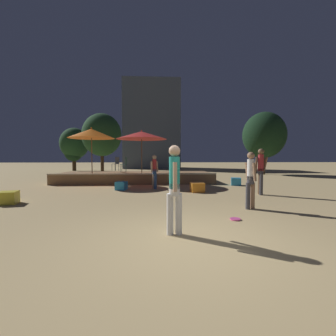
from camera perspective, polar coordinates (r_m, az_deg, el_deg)
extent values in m
plane|color=tan|center=(4.29, 6.12, -18.04)|extent=(120.00, 120.00, 0.00)
cube|color=olive|center=(14.03, -8.15, -2.34)|extent=(9.22, 3.16, 0.55)
cube|color=#CCB793|center=(12.48, -8.77, -1.52)|extent=(9.22, 0.12, 0.08)
cylinder|color=brown|center=(13.14, -18.76, 1.58)|extent=(0.05, 0.05, 2.56)
cone|color=orange|center=(13.20, -18.86, 8.29)|extent=(2.50, 2.50, 0.52)
sphere|color=orange|center=(13.23, -18.89, 9.59)|extent=(0.08, 0.08, 0.08)
cylinder|color=brown|center=(12.64, -6.69, 1.58)|extent=(0.05, 0.05, 2.52)
cone|color=red|center=(12.69, -6.73, 8.25)|extent=(2.81, 2.81, 0.43)
sphere|color=red|center=(12.72, -6.73, 9.39)|extent=(0.08, 0.08, 0.08)
cube|color=yellow|center=(9.02, -35.52, -6.16)|extent=(0.64, 0.64, 0.40)
cube|color=orange|center=(9.93, 7.44, -4.89)|extent=(0.58, 0.58, 0.40)
cube|color=#2D9EDB|center=(10.71, -11.77, -4.41)|extent=(0.57, 0.57, 0.39)
cube|color=#2D9EDB|center=(12.68, 16.87, -3.32)|extent=(0.62, 0.62, 0.40)
cylinder|color=#2D4C7F|center=(10.67, -3.22, -3.40)|extent=(0.13, 0.13, 0.75)
cylinder|color=tan|center=(10.80, -3.71, -3.33)|extent=(0.13, 0.13, 0.75)
cylinder|color=#2D4C7F|center=(10.70, -3.47, -0.95)|extent=(0.19, 0.19, 0.24)
cylinder|color=#B22D33|center=(10.68, -3.48, 0.70)|extent=(0.19, 0.19, 0.57)
cylinder|color=tan|center=(10.77, -2.79, 0.34)|extent=(0.15, 0.14, 0.52)
cylinder|color=tan|center=(10.59, -4.17, 0.29)|extent=(0.12, 0.11, 0.51)
sphere|color=tan|center=(10.67, -3.48, 2.78)|extent=(0.20, 0.20, 0.20)
cylinder|color=white|center=(4.49, 0.52, -11.65)|extent=(0.13, 0.13, 0.81)
cylinder|color=white|center=(4.50, 2.74, -11.62)|extent=(0.13, 0.13, 0.81)
cylinder|color=white|center=(4.40, 1.64, -5.49)|extent=(0.21, 0.21, 0.24)
cylinder|color=teal|center=(4.36, 1.64, -1.18)|extent=(0.21, 0.21, 0.62)
cylinder|color=tan|center=(4.20, 1.80, -2.28)|extent=(0.08, 0.11, 0.56)
cylinder|color=tan|center=(4.54, 1.50, -1.90)|extent=(0.08, 0.21, 0.56)
sphere|color=tan|center=(4.35, 1.65, 4.37)|extent=(0.22, 0.22, 0.22)
cylinder|color=#997051|center=(7.12, 20.67, -6.60)|extent=(0.13, 0.13, 0.77)
cylinder|color=#3F3F47|center=(7.01, 19.64, -6.72)|extent=(0.13, 0.13, 0.77)
cylinder|color=#3F3F47|center=(7.00, 20.22, -2.89)|extent=(0.20, 0.20, 0.24)
cylinder|color=white|center=(6.98, 20.27, -0.31)|extent=(0.20, 0.20, 0.59)
cylinder|color=#997051|center=(7.11, 19.43, -0.81)|extent=(0.12, 0.19, 0.53)
cylinder|color=#997051|center=(6.86, 21.12, -0.97)|extent=(0.12, 0.17, 0.53)
sphere|color=#997051|center=(6.97, 20.32, 2.98)|extent=(0.21, 0.21, 0.21)
cylinder|color=brown|center=(9.92, 22.24, -3.73)|extent=(0.13, 0.13, 0.87)
cylinder|color=#3F3F47|center=(9.75, 22.60, -3.85)|extent=(0.13, 0.13, 0.87)
cylinder|color=#3F3F47|center=(9.80, 22.47, -0.81)|extent=(0.22, 0.22, 0.24)
cylinder|color=#B22D33|center=(9.78, 22.51, 1.25)|extent=(0.22, 0.22, 0.66)
cylinder|color=brown|center=(9.72, 21.49, 0.86)|extent=(0.12, 0.09, 0.59)
cylinder|color=brown|center=(9.85, 23.50, 0.85)|extent=(0.20, 0.10, 0.59)
sphere|color=brown|center=(9.78, 22.56, 3.88)|extent=(0.24, 0.24, 0.24)
cylinder|color=#1E4C47|center=(14.01, -11.68, 0.01)|extent=(0.02, 0.02, 0.45)
cylinder|color=#1E4C47|center=(13.72, -12.02, -0.05)|extent=(0.02, 0.02, 0.45)
cylinder|color=#1E4C47|center=(13.93, -10.49, 0.01)|extent=(0.02, 0.02, 0.45)
cylinder|color=#1E4C47|center=(13.64, -10.81, -0.06)|extent=(0.02, 0.02, 0.45)
cylinder|color=#1E4C47|center=(13.82, -11.26, 0.91)|extent=(0.40, 0.40, 0.02)
cube|color=#1E4C47|center=(13.77, -10.58, 1.85)|extent=(0.08, 0.36, 0.45)
cylinder|color=#2D3338|center=(14.97, -14.05, 0.16)|extent=(0.02, 0.02, 0.45)
cylinder|color=#2D3338|center=(14.75, -13.29, 0.13)|extent=(0.02, 0.02, 0.45)
cylinder|color=#2D3338|center=(15.17, -13.19, 0.20)|extent=(0.02, 0.02, 0.45)
cylinder|color=#2D3338|center=(14.95, -12.43, 0.17)|extent=(0.02, 0.02, 0.45)
cylinder|color=#2D3338|center=(14.95, -13.25, 1.03)|extent=(0.40, 0.40, 0.02)
cube|color=#2D3338|center=(15.06, -12.78, 1.90)|extent=(0.30, 0.25, 0.45)
cylinder|color=#E54C99|center=(5.83, 16.72, -12.32)|extent=(0.25, 0.25, 0.03)
cylinder|color=#3D2B1C|center=(27.02, -22.84, 0.66)|extent=(0.28, 0.28, 1.24)
ellipsoid|color=black|center=(27.01, -22.90, 3.84)|extent=(1.96, 1.96, 2.16)
cylinder|color=#3D2B1C|center=(27.04, -22.58, 1.10)|extent=(0.28, 0.28, 1.65)
ellipsoid|color=#1E4223|center=(27.08, -22.67, 5.81)|extent=(3.11, 3.11, 3.42)
cylinder|color=#3D2B1C|center=(20.24, -16.35, 1.11)|extent=(0.28, 0.28, 1.94)
ellipsoid|color=#1E4223|center=(20.32, -16.44, 8.07)|extent=(3.33, 3.33, 3.66)
cylinder|color=#3D2B1C|center=(21.37, 23.08, 0.90)|extent=(0.28, 0.28, 1.80)
ellipsoid|color=black|center=(21.44, 23.21, 7.68)|extent=(3.63, 3.63, 3.99)
cube|color=#4C5666|center=(31.59, -4.11, 10.68)|extent=(7.51, 4.67, 11.72)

